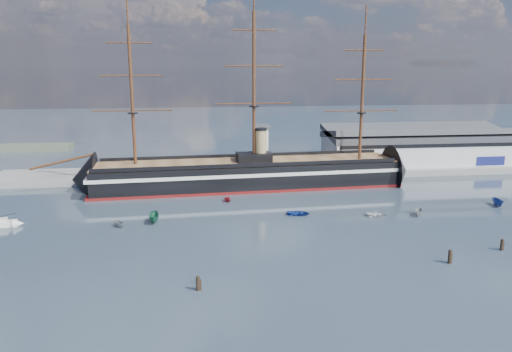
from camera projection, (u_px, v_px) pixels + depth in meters
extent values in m
plane|color=#2D3744|center=(267.00, 205.00, 128.56)|extent=(600.00, 600.00, 0.00)
cube|color=slate|center=(281.00, 174.00, 164.62)|extent=(180.00, 18.00, 2.00)
cube|color=#B7BABC|center=(415.00, 148.00, 172.80)|extent=(62.00, 20.00, 10.00)
cube|color=#3F4247|center=(417.00, 132.00, 171.57)|extent=(63.00, 21.00, 2.00)
cube|color=silver|center=(261.00, 149.00, 158.89)|extent=(4.00, 4.00, 14.00)
cube|color=#3F4247|center=(261.00, 126.00, 157.23)|extent=(5.00, 5.00, 1.00)
cube|color=black|center=(247.00, 174.00, 146.68)|extent=(88.78, 21.10, 7.00)
cube|color=silver|center=(247.00, 170.00, 146.42)|extent=(90.79, 21.45, 1.00)
cube|color=#601110|center=(247.00, 186.00, 147.49)|extent=(90.79, 21.41, 0.90)
cone|color=black|center=(84.00, 179.00, 141.08)|extent=(14.89, 16.47, 15.68)
cone|color=black|center=(398.00, 171.00, 152.42)|extent=(11.89, 16.29, 15.68)
cube|color=brown|center=(247.00, 162.00, 145.89)|extent=(88.71, 19.82, 0.40)
cube|color=black|center=(254.00, 157.00, 145.83)|extent=(10.33, 6.57, 2.50)
cylinder|color=#9C8A5A|center=(261.00, 145.00, 145.30)|extent=(3.20, 3.20, 9.00)
cylinder|color=#381E0F|center=(62.00, 162.00, 139.25)|extent=(17.76, 1.73, 4.43)
cylinder|color=#381E0F|center=(132.00, 97.00, 137.76)|extent=(0.90, 0.90, 38.00)
cylinder|color=#381E0F|center=(254.00, 89.00, 141.47)|extent=(0.90, 0.90, 42.00)
cylinder|color=#381E0F|center=(362.00, 98.00, 146.03)|extent=(0.90, 0.90, 36.00)
imported|color=#1B5D41|center=(154.00, 222.00, 114.87)|extent=(6.75, 2.60, 2.68)
imported|color=navy|center=(298.00, 215.00, 120.27)|extent=(2.21, 3.58, 1.56)
imported|color=gray|center=(418.00, 216.00, 119.77)|extent=(5.21, 4.17, 2.00)
imported|color=maroon|center=(227.00, 202.00, 132.18)|extent=(5.92, 4.19, 1.99)
imported|color=silver|center=(376.00, 216.00, 119.26)|extent=(2.01, 3.24, 1.41)
imported|color=navy|center=(498.00, 206.00, 128.00)|extent=(6.08, 3.07, 2.32)
imported|color=gray|center=(120.00, 227.00, 111.57)|extent=(4.12, 3.56, 1.61)
cylinder|color=black|center=(198.00, 290.00, 80.42)|extent=(0.64, 0.64, 3.11)
cylinder|color=black|center=(449.00, 263.00, 91.27)|extent=(0.64, 0.64, 3.31)
cylinder|color=black|center=(501.00, 250.00, 97.62)|extent=(0.64, 0.64, 2.97)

